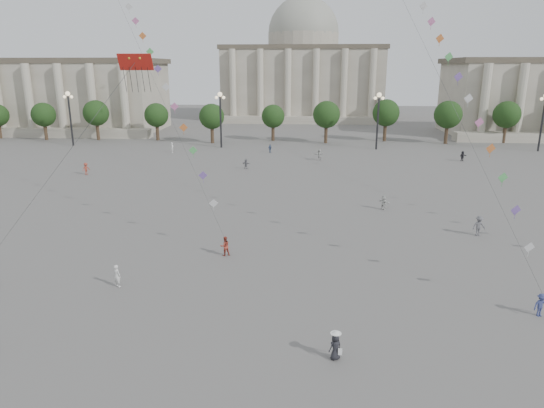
{
  "coord_description": "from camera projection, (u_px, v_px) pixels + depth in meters",
  "views": [
    {
      "loc": [
        1.76,
        -23.45,
        15.19
      ],
      "look_at": [
        -0.82,
        12.0,
        5.13
      ],
      "focal_mm": 32.0,
      "sensor_mm": 36.0,
      "label": 1
    }
  ],
  "objects": [
    {
      "name": "ground",
      "position": [
        271.0,
        352.0,
        26.76
      ],
      "size": [
        360.0,
        360.0,
        0.0
      ],
      "primitive_type": "plane",
      "color": "#5D5B57",
      "rests_on": "ground"
    },
    {
      "name": "kite_train_west",
      "position": [
        123.0,
        0.0,
        52.67
      ],
      "size": [
        25.85,
        33.24,
        57.12
      ],
      "color": "#3F3F3F",
      "rests_on": "ground"
    },
    {
      "name": "person_crowd_10",
      "position": [
        172.0,
        147.0,
        89.12
      ],
      "size": [
        0.51,
        0.72,
        1.87
      ],
      "primitive_type": "imported",
      "rotation": [
        0.0,
        0.0,
        1.67
      ],
      "color": "white",
      "rests_on": "ground"
    },
    {
      "name": "hat_person",
      "position": [
        335.0,
        346.0,
        25.94
      ],
      "size": [
        0.88,
        0.81,
        1.69
      ],
      "color": "black",
      "rests_on": "ground"
    },
    {
      "name": "person_crowd_13",
      "position": [
        117.0,
        276.0,
        34.58
      ],
      "size": [
        0.73,
        0.65,
        1.67
      ],
      "primitive_type": "imported",
      "rotation": [
        0.0,
        0.0,
        2.62
      ],
      "color": "silver",
      "rests_on": "ground"
    },
    {
      "name": "lamp_post_mid_east",
      "position": [
        378.0,
        110.0,
        90.89
      ],
      "size": [
        2.0,
        0.9,
        10.65
      ],
      "color": "#262628",
      "rests_on": "ground"
    },
    {
      "name": "person_crowd_4",
      "position": [
        319.0,
        155.0,
        81.8
      ],
      "size": [
        1.81,
        1.43,
        1.92
      ],
      "primitive_type": "imported",
      "rotation": [
        0.0,
        0.0,
        3.7
      ],
      "color": "#B9BAB5",
      "rests_on": "ground"
    },
    {
      "name": "dragon_kite",
      "position": [
        134.0,
        75.0,
        31.0
      ],
      "size": [
        6.94,
        0.91,
        18.18
      ],
      "color": "#AA1912",
      "rests_on": "ground"
    },
    {
      "name": "person_crowd_7",
      "position": [
        384.0,
        202.0,
        53.44
      ],
      "size": [
        1.38,
        1.39,
        1.6
      ],
      "primitive_type": "imported",
      "rotation": [
        0.0,
        0.0,
        2.35
      ],
      "color": "silver",
      "rests_on": "ground"
    },
    {
      "name": "lamp_post_mid_west",
      "position": [
        220.0,
        109.0,
        92.98
      ],
      "size": [
        2.0,
        0.9,
        10.65
      ],
      "color": "#262628",
      "rests_on": "ground"
    },
    {
      "name": "hall_central",
      "position": [
        303.0,
        70.0,
        146.89
      ],
      "size": [
        48.3,
        34.3,
        35.5
      ],
      "color": "gray",
      "rests_on": "ground"
    },
    {
      "name": "person_crowd_6",
      "position": [
        479.0,
        226.0,
        45.03
      ],
      "size": [
        1.38,
        1.0,
        1.93
      ],
      "primitive_type": "imported",
      "rotation": [
        0.0,
        0.0,
        0.25
      ],
      "color": "#58585C",
      "rests_on": "ground"
    },
    {
      "name": "lamp_post_far_east",
      "position": [
        544.0,
        111.0,
        88.79
      ],
      "size": [
        2.0,
        0.9,
        10.65
      ],
      "color": "#262628",
      "rests_on": "ground"
    },
    {
      "name": "person_crowd_2",
      "position": [
        86.0,
        169.0,
        70.75
      ],
      "size": [
        1.22,
        1.3,
        1.77
      ],
      "primitive_type": "imported",
      "rotation": [
        0.0,
        0.0,
        0.91
      ],
      "color": "#983929",
      "rests_on": "ground"
    },
    {
      "name": "kite_flyer_0",
      "position": [
        225.0,
        246.0,
        40.34
      ],
      "size": [
        1.01,
        0.93,
        1.68
      ],
      "primitive_type": "imported",
      "rotation": [
        0.0,
        0.0,
        3.59
      ],
      "color": "#A03A2B",
      "rests_on": "ground"
    },
    {
      "name": "person_crowd_0",
      "position": [
        270.0,
        148.0,
        89.19
      ],
      "size": [
        0.89,
        0.89,
        1.52
      ],
      "primitive_type": "imported",
      "rotation": [
        0.0,
        0.0,
        0.8
      ],
      "color": "navy",
      "rests_on": "ground"
    },
    {
      "name": "person_crowd_9",
      "position": [
        463.0,
        156.0,
        81.0
      ],
      "size": [
        1.57,
        1.3,
        1.69
      ],
      "primitive_type": "imported",
      "rotation": [
        0.0,
        0.0,
        0.61
      ],
      "color": "black",
      "rests_on": "ground"
    },
    {
      "name": "person_crowd_12",
      "position": [
        246.0,
        164.0,
        74.86
      ],
      "size": [
        1.46,
        0.98,
        1.51
      ],
      "primitive_type": "imported",
      "rotation": [
        0.0,
        0.0,
        2.72
      ],
      "color": "slate",
      "rests_on": "ground"
    },
    {
      "name": "kite_flyer_1",
      "position": [
        541.0,
        305.0,
        30.46
      ],
      "size": [
        1.12,
        0.85,
        1.54
      ],
      "primitive_type": "imported",
      "rotation": [
        0.0,
        0.0,
        0.3
      ],
      "color": "navy",
      "rests_on": "ground"
    },
    {
      "name": "tree_row",
      "position": [
        299.0,
        116.0,
        100.14
      ],
      "size": [
        137.12,
        5.12,
        8.0
      ],
      "color": "#3D2B1E",
      "rests_on": "ground"
    },
    {
      "name": "lamp_post_far_west",
      "position": [
        69.0,
        109.0,
        95.07
      ],
      "size": [
        2.0,
        0.9,
        10.65
      ],
      "color": "#262628",
      "rests_on": "ground"
    }
  ]
}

